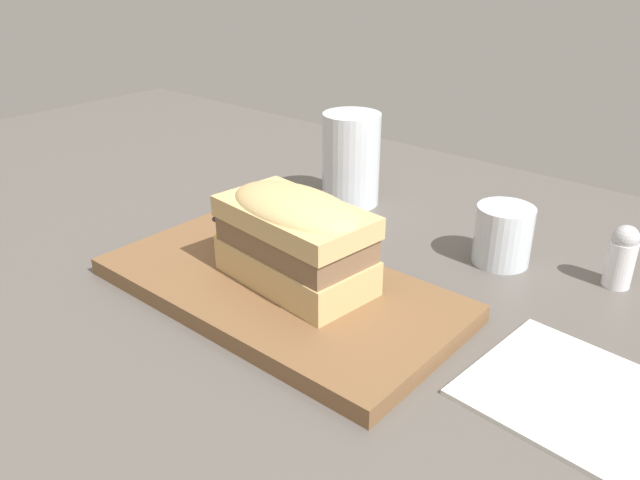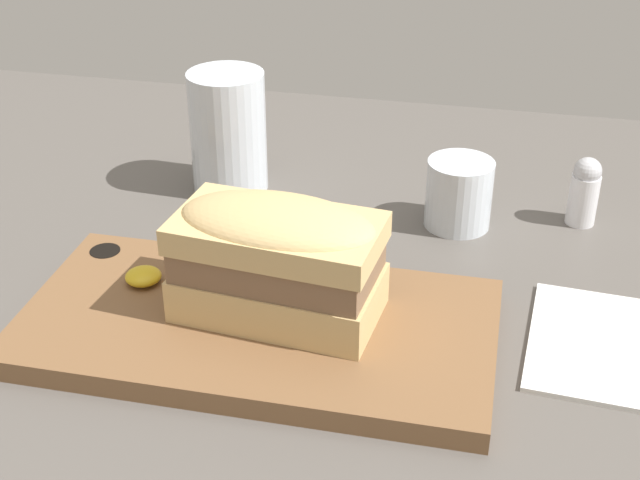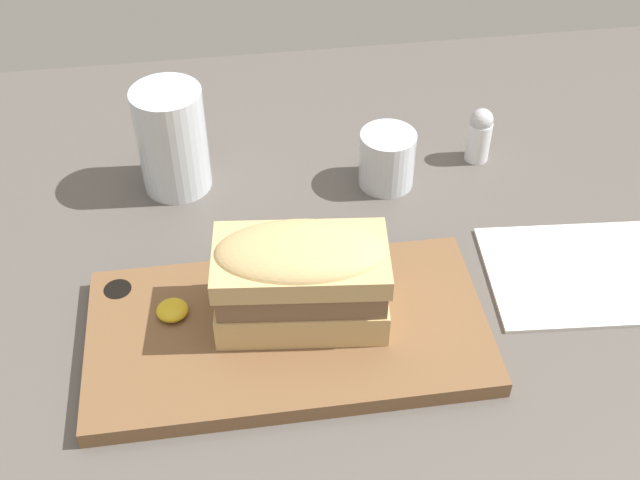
{
  "view_description": "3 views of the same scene",
  "coord_description": "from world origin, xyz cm",
  "views": [
    {
      "loc": [
        34.67,
        -43.25,
        34.46
      ],
      "look_at": [
        -0.08,
        -2.43,
        8.62
      ],
      "focal_mm": 35.0,
      "sensor_mm": 36.0,
      "label": 1
    },
    {
      "loc": [
        13.22,
        -59.06,
        43.54
      ],
      "look_at": [
        0.37,
        -0.73,
        8.97
      ],
      "focal_mm": 50.0,
      "sensor_mm": 36.0,
      "label": 2
    },
    {
      "loc": [
        -7.69,
        -53.42,
        59.8
      ],
      "look_at": [
        -0.16,
        -0.69,
        10.29
      ],
      "focal_mm": 45.0,
      "sensor_mm": 36.0,
      "label": 3
    }
  ],
  "objects": [
    {
      "name": "mustard_dollop",
      "position": [
        -14.21,
        -1.96,
        4.4
      ],
      "size": [
        2.97,
        2.97,
        1.19
      ],
      "color": "gold",
      "rests_on": "serving_board"
    },
    {
      "name": "sandwich",
      "position": [
        -2.29,
        -3.56,
        8.89
      ],
      "size": [
        16.27,
        10.01,
        9.45
      ],
      "rotation": [
        0.0,
        0.0,
        -0.11
      ],
      "color": "tan",
      "rests_on": "serving_board"
    },
    {
      "name": "water_glass",
      "position": [
        -13.61,
        19.82,
        7.34
      ],
      "size": [
        7.67,
        7.67,
        12.34
      ],
      "color": "silver",
      "rests_on": "dining_table"
    },
    {
      "name": "dining_table",
      "position": [
        0.0,
        0.0,
        1.0
      ],
      "size": [
        187.9,
        95.41,
        2.0
      ],
      "color": "#56514C",
      "rests_on": "ground"
    },
    {
      "name": "salt_shaker",
      "position": [
        21.49,
        19.72,
        5.46
      ],
      "size": [
        2.79,
        2.79,
        6.8
      ],
      "color": "white",
      "rests_on": "dining_table"
    },
    {
      "name": "serving_board",
      "position": [
        -3.82,
        -4.72,
        2.91
      ],
      "size": [
        36.79,
        18.96,
        1.85
      ],
      "color": "brown",
      "rests_on": "dining_table"
    },
    {
      "name": "napkin",
      "position": [
        26.79,
        -0.76,
        2.2
      ],
      "size": [
        20.53,
        15.89,
        0.4
      ],
      "rotation": [
        0.0,
        0.0,
        -0.08
      ],
      "color": "white",
      "rests_on": "dining_table"
    },
    {
      "name": "wine_glass",
      "position": [
        9.93,
        16.79,
        5.09
      ],
      "size": [
        6.27,
        6.27,
        6.61
      ],
      "color": "silver",
      "rests_on": "dining_table"
    }
  ]
}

